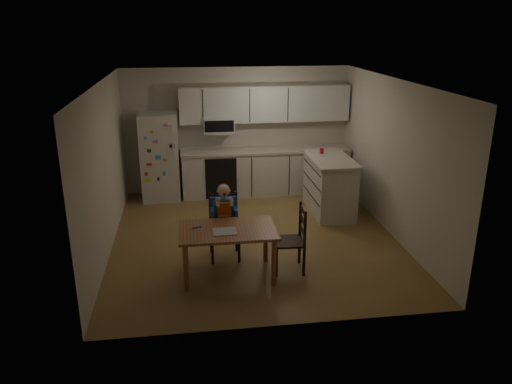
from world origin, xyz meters
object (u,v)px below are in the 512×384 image
Objects in this scene: red_cup at (322,151)px; chair_side at (295,235)px; kitchen_island at (329,185)px; chair_booster at (224,213)px; refrigerator at (160,157)px; dining_table at (228,235)px.

red_cup is 2.73m from chair_side.
kitchen_island is 2.58m from chair_booster.
red_cup is at bearing 160.95° from chair_side.
refrigerator is 3.87m from chair_side.
chair_side is (1.96, -3.32, -0.31)m from refrigerator.
kitchen_island reaches higher than dining_table.
dining_table is (-1.97, -2.52, -0.47)m from red_cup.
refrigerator is 3.53m from dining_table.
kitchen_island is 2.99m from dining_table.
chair_side is (0.94, -0.57, -0.15)m from chair_booster.
red_cup reaches higher than chair_side.
chair_booster reaches higher than kitchen_island.
kitchen_island is 1.46× the size of chair_side.
refrigerator is 1.31× the size of dining_table.
chair_booster is (0.00, 0.62, 0.08)m from dining_table.
refrigerator is 2.94m from chair_booster.
refrigerator is 1.49× the size of chair_booster.
chair_side is at bearing 2.69° from dining_table.
red_cup reaches higher than kitchen_island.
refrigerator reaches higher than red_cup.
chair_booster is at bearing -135.99° from red_cup.
chair_booster is at bearing 89.97° from dining_table.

